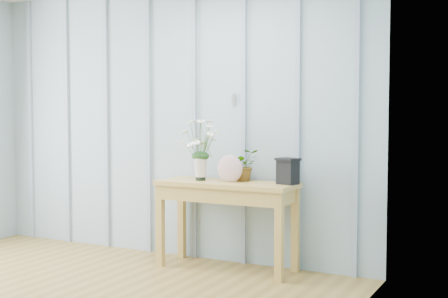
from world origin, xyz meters
The scene contains 6 objects.
room_shell centered at (0.00, 0.92, 1.99)m, with size 4.00×4.50×2.50m.
sideboard centered at (0.71, 1.99, 0.64)m, with size 1.20×0.45×0.75m.
daisy_vase centered at (0.46, 1.97, 1.09)m, with size 0.39×0.29×0.55m.
spider_plant centered at (0.81, 2.12, 0.89)m, with size 0.25×0.21×0.27m, color #143915.
felt_disc_vessel centered at (0.75, 1.97, 0.86)m, with size 0.23×0.06×0.23m, color #925164.
carved_box centered at (1.24, 2.05, 0.86)m, with size 0.21×0.18×0.22m.
Camera 1 is at (3.10, -2.68, 1.35)m, focal length 50.00 mm.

